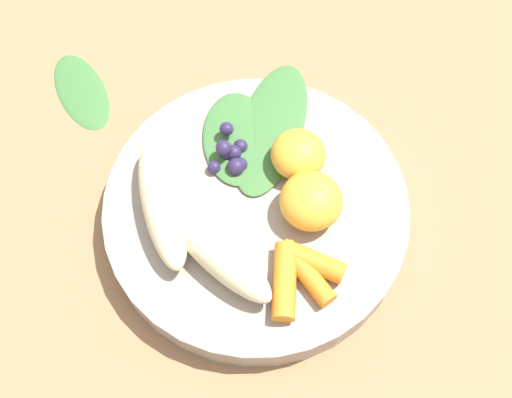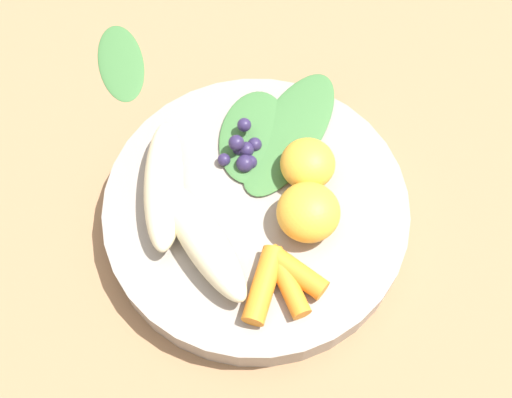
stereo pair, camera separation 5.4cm
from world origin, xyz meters
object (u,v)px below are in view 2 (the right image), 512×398
at_px(banana_peeled_right, 164,185).
at_px(orange_segment_near, 308,164).
at_px(kale_leaf_stray, 120,61).
at_px(bowl, 256,212).
at_px(banana_peeled_left, 204,241).

relative_size(banana_peeled_right, orange_segment_near, 2.56).
distance_m(orange_segment_near, kale_leaf_stray, 0.22).
bearing_deg(banana_peeled_right, orange_segment_near, 97.51).
relative_size(bowl, kale_leaf_stray, 2.68).
bearing_deg(bowl, banana_peeled_right, -147.49).
bearing_deg(bowl, banana_peeled_left, -96.44).
height_order(banana_peeled_left, kale_leaf_stray, banana_peeled_left).
xyz_separation_m(orange_segment_near, kale_leaf_stray, (-0.22, -0.00, -0.05)).
height_order(orange_segment_near, kale_leaf_stray, orange_segment_near).
bearing_deg(banana_peeled_right, bowl, 80.80).
relative_size(banana_peeled_left, kale_leaf_stray, 1.23).
distance_m(bowl, banana_peeled_left, 0.06).
bearing_deg(banana_peeled_left, kale_leaf_stray, 171.21).
xyz_separation_m(bowl, kale_leaf_stray, (-0.21, 0.04, -0.01)).
height_order(banana_peeled_right, orange_segment_near, orange_segment_near).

